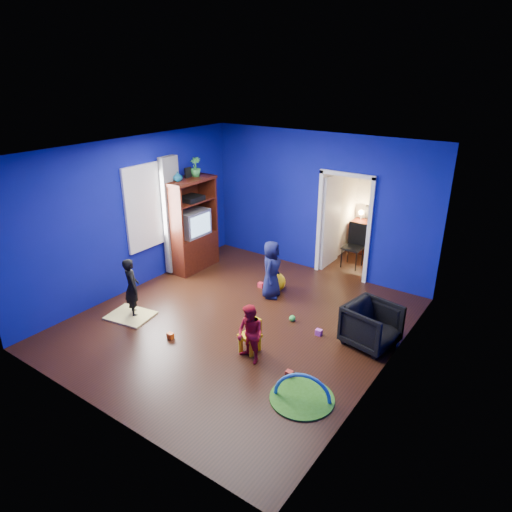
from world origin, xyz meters
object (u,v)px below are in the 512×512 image
Objects in this scene: hopper_ball at (276,282)px; folding_chair at (353,247)px; study_desk at (370,238)px; kid_chair at (250,337)px; tv_armoire at (191,224)px; play_mat at (302,398)px; armchair at (372,325)px; toddler_red at (250,334)px; crt_tv at (192,223)px; child_navy at (271,270)px; vase at (178,176)px; child_black at (132,287)px.

hopper_ball is 2.08m from folding_chair.
study_desk is 0.96m from folding_chair.
kid_chair is at bearing -89.10° from folding_chair.
tv_armoire is 3.50m from folding_chair.
play_mat is 0.93× the size of folding_chair.
armchair is 3.91m from study_desk.
folding_chair is at bearing 106.73° from toddler_red.
hopper_ball reaches higher than play_mat.
study_desk is (2.78, 2.97, -0.65)m from crt_tv.
child_navy is 2.17m from crt_tv.
armchair is at bearing -8.51° from tv_armoire.
tv_armoire is 0.06m from crt_tv.
armchair is 1.90m from kid_chair.
crt_tv is (0.04, 0.30, -1.04)m from vase.
tv_armoire is 2.28× the size of play_mat.
child_navy is 2.99m from play_mat.
crt_tv is at bearing 0.00° from tv_armoire.
vase is (-2.15, -0.12, 1.50)m from child_navy.
vase reaches higher than crt_tv.
folding_chair is (-1.50, 2.65, 0.12)m from armchair.
child_navy is at bearing 3.30° from vase.
armchair is at bearing 61.87° from toddler_red.
child_navy is at bearing 128.57° from toddler_red.
child_navy reaches higher than folding_chair.
child_black is (-3.77, -1.49, 0.19)m from armchair.
tv_armoire is (-3.03, 2.08, 0.52)m from toddler_red.
child_black is 2.25m from crt_tv.
crt_tv is at bearing 158.92° from toddler_red.
crt_tv is (0.04, 0.00, 0.04)m from tv_armoire.
tv_armoire reaches higher than child_navy.
tv_armoire reaches higher than toddler_red.
child_black is 1.52× the size of crt_tv.
play_mat is 0.98× the size of study_desk.
toddler_red is (2.48, 0.05, -0.07)m from child_black.
tv_armoire is at bearing 149.75° from play_mat.
hopper_ball is (1.55, 2.21, -0.34)m from child_black.
crt_tv is at bearing 67.19° from child_navy.
child_navy reaches higher than armchair.
hopper_ball is 2.11m from kid_chair.
vase is 0.10× the size of tv_armoire.
tv_armoire is at bearing 67.27° from child_navy.
child_black reaches higher than study_desk.
hopper_ball is at bearing -103.98° from study_desk.
toddler_red is (-1.29, -1.44, 0.11)m from armchair.
hopper_ball is (-0.05, 0.25, -0.37)m from child_navy.
vase reaches higher than hopper_ball.
hopper_ball is (2.10, 0.07, -0.79)m from tv_armoire.
child_black reaches higher than hopper_ball.
armchair is 0.82× the size of folding_chair.
toddler_red is 2.36m from hopper_ball.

